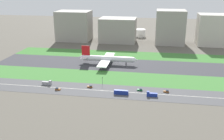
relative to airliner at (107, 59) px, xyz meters
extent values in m
plane|color=#5B564C|center=(18.56, 0.00, -6.23)|extent=(800.00, 800.00, 0.00)
cube|color=#38383D|center=(18.56, 0.00, -6.18)|extent=(280.00, 46.00, 0.10)
cube|color=#3D7A33|center=(18.56, 41.00, -6.18)|extent=(280.00, 36.00, 0.10)
cube|color=#427F38|center=(18.56, -41.00, -6.18)|extent=(280.00, 36.00, 0.10)
cube|color=#4C4C4F|center=(18.56, -73.00, -6.18)|extent=(280.00, 28.00, 0.10)
cube|color=silver|center=(18.56, -73.00, -6.13)|extent=(266.00, 0.50, 0.01)
cylinder|color=white|center=(1.68, 0.00, 0.07)|extent=(56.00, 6.00, 6.00)
cone|color=white|center=(31.68, 0.00, 0.07)|extent=(4.00, 5.70, 5.70)
cone|color=white|center=(-28.82, 0.00, 0.87)|extent=(5.00, 5.40, 5.40)
cube|color=red|center=(-23.32, 0.00, 8.07)|extent=(9.00, 0.80, 11.00)
cube|color=white|center=(-24.32, 0.00, 1.07)|extent=(6.00, 16.00, 0.60)
cube|color=white|center=(-0.32, 15.00, -1.13)|extent=(10.00, 26.00, 1.00)
cylinder|color=gray|center=(0.68, 9.00, -3.33)|extent=(5.00, 3.20, 3.20)
cube|color=white|center=(-0.32, -15.00, -1.13)|extent=(10.00, 26.00, 1.00)
cylinder|color=gray|center=(0.68, -9.00, -3.33)|extent=(5.00, 3.20, 3.20)
cylinder|color=black|center=(21.28, 0.00, -4.53)|extent=(1.00, 1.00, 3.20)
cylinder|color=black|center=(-2.32, 3.50, -4.53)|extent=(1.00, 1.00, 3.20)
cylinder|color=black|center=(-2.32, -3.50, -4.53)|extent=(1.00, 1.00, 3.20)
cube|color=brown|center=(-2.19, -68.00, -5.58)|extent=(4.40, 1.80, 1.10)
cube|color=#333D4C|center=(-1.39, -68.00, -4.58)|extent=(2.20, 1.66, 0.90)
cube|color=#19662D|center=(40.27, -68.00, -5.58)|extent=(4.40, 1.80, 1.10)
cube|color=#333D4C|center=(41.07, -68.00, -4.58)|extent=(2.20, 1.66, 0.90)
cube|color=brown|center=(-27.06, -78.00, -5.58)|extent=(4.40, 1.80, 1.10)
cube|color=#333D4C|center=(-27.86, -78.00, -4.58)|extent=(2.20, 1.66, 0.90)
cube|color=brown|center=(61.78, -68.00, -5.58)|extent=(4.40, 1.80, 1.10)
cube|color=#333D4C|center=(62.58, -68.00, -4.58)|extent=(2.20, 1.66, 0.90)
cube|color=navy|center=(50.51, -78.00, -4.73)|extent=(8.40, 2.50, 2.80)
cube|color=navy|center=(47.31, -78.00, -2.73)|extent=(2.00, 2.30, 1.20)
cube|color=#99999E|center=(-40.87, -68.00, -4.73)|extent=(8.40, 2.50, 2.80)
cube|color=#99999E|center=(-37.67, -68.00, -2.73)|extent=(2.00, 2.30, 1.20)
cube|color=navy|center=(26.03, -78.00, -4.63)|extent=(11.60, 2.50, 3.00)
cube|color=navy|center=(25.93, -78.00, -2.88)|extent=(10.80, 2.30, 0.50)
cylinder|color=#4C4C51|center=(7.17, -60.00, -3.13)|extent=(0.24, 0.24, 6.00)
cube|color=black|center=(7.17, -60.00, 0.47)|extent=(0.36, 0.36, 1.20)
sphere|color=#19D826|center=(7.17, -60.20, 0.77)|extent=(0.24, 0.24, 0.24)
cube|color=#9E998E|center=(-71.44, 114.00, 15.99)|extent=(49.89, 36.44, 44.44)
cube|color=#9E998E|center=(-4.02, 114.00, 11.48)|extent=(52.80, 36.49, 35.43)
cube|color=#9E998E|center=(71.84, 114.00, 17.85)|extent=(40.70, 36.48, 48.16)
cube|color=beige|center=(127.74, 114.00, 15.53)|extent=(36.32, 32.31, 43.53)
cylinder|color=silver|center=(26.74, 159.00, -0.14)|extent=(17.15, 17.15, 12.19)
camera|label=1|loc=(49.74, -267.38, 78.97)|focal=41.67mm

